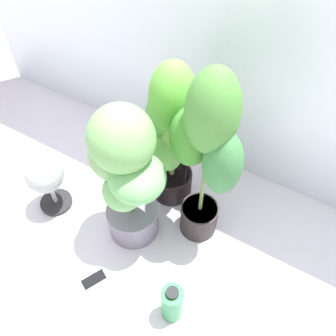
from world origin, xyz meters
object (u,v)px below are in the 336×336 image
object	(u,v)px
potted_plant_back_right	(207,151)
nutrient_bottle	(172,303)
potted_plant_center	(126,173)
floor_fan	(45,177)
cell_phone	(94,280)
potted_plant_back_center	(171,131)

from	to	relation	value
potted_plant_back_right	nutrient_bottle	bearing A→B (deg)	-76.84
potted_plant_center	floor_fan	size ratio (longest dim) A/B	2.26
potted_plant_back_right	cell_phone	size ratio (longest dim) A/B	6.30
potted_plant_center	nutrient_bottle	xyz separation A→B (m)	(0.40, -0.28, -0.36)
cell_phone	nutrient_bottle	bearing A→B (deg)	-145.06
floor_fan	nutrient_bottle	distance (m)	0.91
potted_plant_center	floor_fan	distance (m)	0.54
potted_plant_back_right	potted_plant_back_center	size ratio (longest dim) A/B	1.15
potted_plant_back_right	potted_plant_back_center	world-z (taller)	potted_plant_back_right
potted_plant_back_center	nutrient_bottle	bearing A→B (deg)	-59.45
potted_plant_back_center	floor_fan	distance (m)	0.71
potted_plant_center	cell_phone	bearing A→B (deg)	-91.33
potted_plant_back_center	potted_plant_center	bearing A→B (deg)	-98.06
potted_plant_back_center	floor_fan	bearing A→B (deg)	-141.74
potted_plant_back_center	cell_phone	xyz separation A→B (m)	(-0.05, -0.66, -0.49)
potted_plant_back_center	nutrient_bottle	size ratio (longest dim) A/B	3.44
potted_plant_back_right	potted_plant_center	bearing A→B (deg)	-147.34
potted_plant_back_center	floor_fan	xyz separation A→B (m)	(-0.52, -0.41, -0.25)
potted_plant_center	nutrient_bottle	size ratio (longest dim) A/B	3.30
potted_plant_back_center	cell_phone	distance (m)	0.82
floor_fan	cell_phone	bearing A→B (deg)	-14.75
potted_plant_center	potted_plant_back_right	size ratio (longest dim) A/B	0.83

